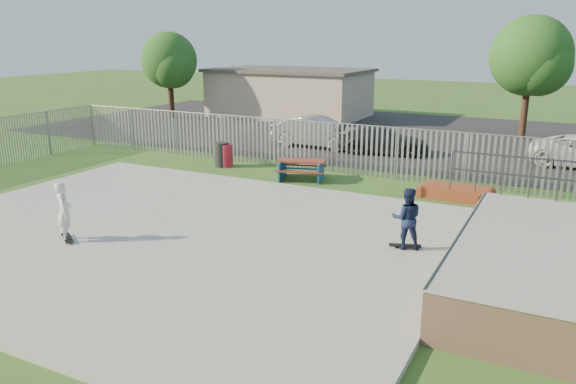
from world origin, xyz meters
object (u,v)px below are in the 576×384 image
at_px(trash_bin_grey, 222,154).
at_px(car_silver, 318,132).
at_px(skater_white, 64,212).
at_px(picnic_table, 302,170).
at_px(funbox, 455,192).
at_px(skater_navy, 407,218).
at_px(tree_left, 169,60).
at_px(trash_bin_red, 226,155).
at_px(car_dark, 383,140).
at_px(tree_mid, 531,56).

height_order(trash_bin_grey, car_silver, car_silver).
bearing_deg(car_silver, skater_white, -179.42).
xyz_separation_m(picnic_table, trash_bin_grey, (-3.96, 0.47, 0.13)).
bearing_deg(funbox, trash_bin_grey, 178.59).
xyz_separation_m(skater_navy, skater_white, (-8.04, -3.47, 0.00)).
xyz_separation_m(picnic_table, funbox, (5.78, -0.02, -0.18)).
bearing_deg(car_silver, tree_left, 70.57).
bearing_deg(skater_navy, picnic_table, -65.99).
relative_size(trash_bin_red, car_dark, 0.23).
distance_m(car_silver, tree_mid, 11.98).
xyz_separation_m(trash_bin_grey, skater_navy, (9.60, -6.16, 0.42)).
bearing_deg(car_dark, tree_mid, -46.95).
xyz_separation_m(funbox, tree_mid, (0.87, 13.56, 4.10)).
relative_size(trash_bin_red, skater_white, 0.61).
bearing_deg(tree_left, car_dark, -17.24).
distance_m(car_dark, skater_white, 15.71).
xyz_separation_m(trash_bin_grey, skater_white, (1.56, -9.64, 0.42)).
relative_size(picnic_table, skater_white, 1.36).
height_order(car_silver, skater_navy, skater_navy).
height_order(funbox, tree_mid, tree_mid).
height_order(car_dark, tree_left, tree_left).
height_order(trash_bin_red, skater_white, skater_white).
height_order(trash_bin_red, tree_left, tree_left).
bearing_deg(tree_mid, trash_bin_grey, -129.07).
height_order(trash_bin_red, trash_bin_grey, trash_bin_grey).
distance_m(picnic_table, trash_bin_red, 3.81).
bearing_deg(skater_white, car_silver, -47.67).
relative_size(car_dark, tree_left, 0.75).
bearing_deg(picnic_table, skater_navy, -61.34).
bearing_deg(tree_left, funbox, -28.26).
xyz_separation_m(trash_bin_red, car_dark, (5.03, 5.59, 0.16)).
distance_m(car_dark, skater_navy, 12.60).
relative_size(funbox, skater_navy, 1.35).
relative_size(trash_bin_grey, skater_navy, 0.66).
relative_size(trash_bin_red, car_silver, 0.21).
bearing_deg(tree_mid, trash_bin_red, -128.69).
distance_m(trash_bin_red, tree_left, 15.83).
relative_size(trash_bin_red, tree_left, 0.17).
bearing_deg(trash_bin_red, tree_left, 136.61).
bearing_deg(tree_mid, skater_white, -111.73).
bearing_deg(tree_left, trash_bin_grey, -44.02).
bearing_deg(funbox, skater_white, -130.33).
bearing_deg(skater_white, trash_bin_red, -38.45).
bearing_deg(trash_bin_grey, trash_bin_red, 16.47).
height_order(tree_mid, skater_navy, tree_mid).
xyz_separation_m(trash_bin_red, trash_bin_grey, (-0.19, -0.06, 0.04)).
bearing_deg(picnic_table, trash_bin_grey, 157.10).
height_order(picnic_table, skater_white, skater_white).
height_order(car_silver, tree_mid, tree_mid).
bearing_deg(tree_mid, skater_navy, -93.02).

